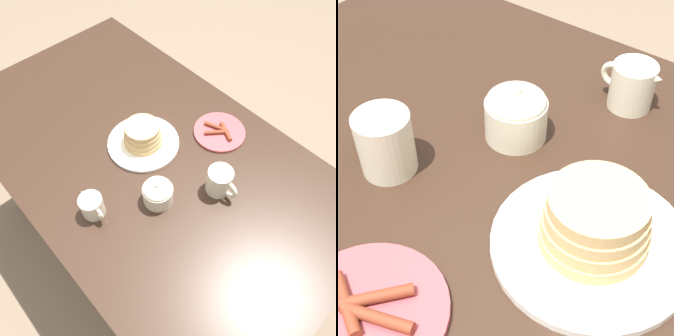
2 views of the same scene
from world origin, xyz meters
The scene contains 7 objects.
ground_plane centered at (0.00, 0.00, 0.00)m, with size 8.00×8.00×0.00m, color #7A6651.
dining_table centered at (0.00, 0.00, 0.65)m, with size 1.44×0.84×0.77m.
pancake_plate centered at (-0.02, 0.02, 0.81)m, with size 0.25×0.25×0.09m.
side_plate_bacon centered at (0.13, 0.25, 0.78)m, with size 0.18×0.18×0.02m.
coffee_mug centered at (0.28, 0.07, 0.82)m, with size 0.11×0.08×0.09m.
creamer_pitcher centered at (0.08, -0.26, 0.81)m, with size 0.10×0.07×0.08m.
sugar_bowl centered at (0.18, -0.09, 0.82)m, with size 0.09×0.09×0.09m.
Camera 1 is at (0.56, -0.40, 1.67)m, focal length 35.00 mm.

